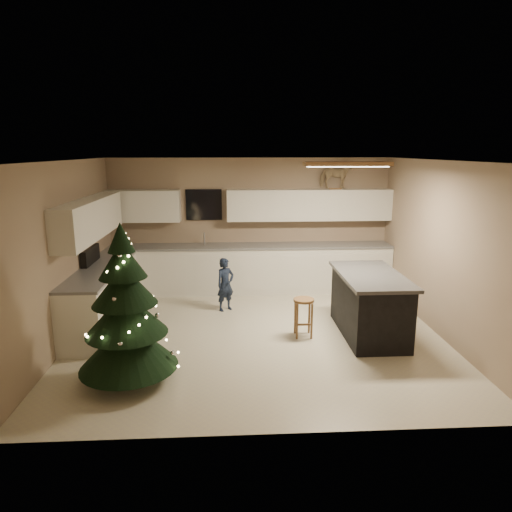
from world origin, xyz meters
name	(u,v)px	position (x,y,z in m)	size (l,w,h in m)	color
ground_plane	(257,335)	(0.00, 0.00, 0.00)	(5.50, 5.50, 0.00)	beige
room_shell	(259,221)	(0.02, 0.00, 1.75)	(5.52, 5.02, 2.61)	gray
cabinetry	(202,261)	(-0.91, 1.65, 0.76)	(5.50, 3.20, 2.00)	silver
island	(369,304)	(1.69, -0.06, 0.48)	(0.90, 1.70, 0.95)	black
bar_stool	(304,308)	(0.69, -0.08, 0.44)	(0.31, 0.31, 0.59)	brown
christmas_tree	(126,318)	(-1.64, -1.30, 0.80)	(1.22, 1.18, 1.95)	#3F2816
toddler	(225,284)	(-0.49, 1.13, 0.47)	(0.34, 0.22, 0.93)	black
rocking_horse	(336,175)	(1.66, 2.33, 2.27)	(0.61, 0.29, 0.52)	brown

